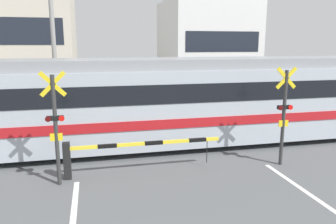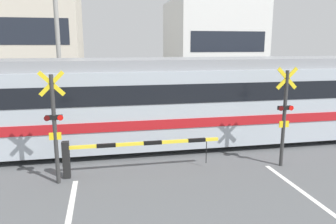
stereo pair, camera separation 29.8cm
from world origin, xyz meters
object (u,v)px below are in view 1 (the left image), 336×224
Objects in this scene: commuter_train at (264,96)px; pedestrian at (166,99)px; crossing_barrier_near at (114,151)px; crossing_signal_left at (56,124)px; crossing_signal_right at (284,112)px; crossing_barrier_far at (185,110)px.

pedestrian is (-3.03, 4.57, -0.78)m from commuter_train.
commuter_train reaches higher than crossing_barrier_near.
crossing_signal_left reaches higher than crossing_barrier_near.
crossing_signal_right is (6.76, 0.00, 0.00)m from crossing_signal_left.
pedestrian is at bearing 105.65° from crossing_signal_right.
commuter_train reaches higher than crossing_barrier_far.
pedestrian reaches higher than crossing_barrier_far.
commuter_train is 4.42× the size of crossing_barrier_near.
crossing_barrier_far is 6.05m from crossing_signal_right.
crossing_barrier_near is (-6.18, -2.54, -1.01)m from commuter_train.
pedestrian is at bearing 123.51° from commuter_train.
crossing_signal_right is at bearing -107.99° from commuter_train.
commuter_train is 12.18× the size of pedestrian.
crossing_barrier_near is at bearing 12.72° from crossing_signal_left.
crossing_signal_left is at bearing 180.00° from crossing_signal_right.
crossing_signal_left is 1.00× the size of crossing_signal_right.
crossing_signal_left is (-5.24, -5.77, 0.98)m from crossing_barrier_far.
crossing_barrier_near is 1.84m from crossing_signal_left.
crossing_barrier_near is 2.75× the size of pedestrian.
pedestrian is (4.67, 7.46, -0.74)m from crossing_signal_left.
crossing_barrier_far is (-2.46, 2.88, -1.01)m from commuter_train.
crossing_barrier_near is at bearing 176.25° from crossing_signal_right.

